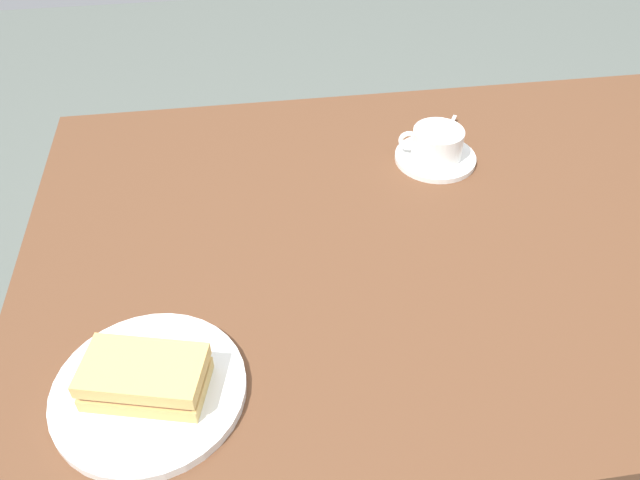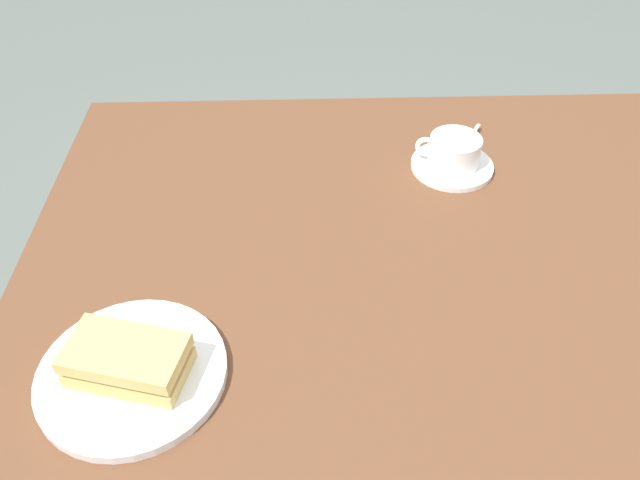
{
  "view_description": "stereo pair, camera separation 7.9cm",
  "coord_description": "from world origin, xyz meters",
  "px_view_note": "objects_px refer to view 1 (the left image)",
  "views": [
    {
      "loc": [
        0.28,
        0.73,
        1.43
      ],
      "look_at": [
        0.18,
        0.03,
        0.79
      ],
      "focal_mm": 35.31,
      "sensor_mm": 36.0,
      "label": 1
    },
    {
      "loc": [
        0.2,
        0.74,
        1.43
      ],
      "look_at": [
        0.18,
        0.03,
        0.79
      ],
      "focal_mm": 35.31,
      "sensor_mm": 36.0,
      "label": 2
    }
  ],
  "objects_px": {
    "sandwich_front": "(145,377)",
    "spoon": "(447,132)",
    "coffee_saucer": "(435,158)",
    "dining_table": "(421,263)",
    "coffee_cup": "(437,142)",
    "sandwich_plate": "(149,390)"
  },
  "relations": [
    {
      "from": "sandwich_front",
      "to": "spoon",
      "type": "bearing_deg",
      "value": -136.35
    },
    {
      "from": "coffee_saucer",
      "to": "spoon",
      "type": "relative_size",
      "value": 1.64
    },
    {
      "from": "dining_table",
      "to": "spoon",
      "type": "xyz_separation_m",
      "value": [
        -0.11,
        -0.25,
        0.09
      ]
    },
    {
      "from": "coffee_saucer",
      "to": "coffee_cup",
      "type": "xyz_separation_m",
      "value": [
        0.0,
        -0.0,
        0.03
      ]
    },
    {
      "from": "sandwich_plate",
      "to": "sandwich_front",
      "type": "xyz_separation_m",
      "value": [
        -0.0,
        0.0,
        0.03
      ]
    },
    {
      "from": "coffee_saucer",
      "to": "dining_table",
      "type": "bearing_deg",
      "value": 69.93
    },
    {
      "from": "dining_table",
      "to": "sandwich_plate",
      "type": "bearing_deg",
      "value": 30.82
    },
    {
      "from": "sandwich_front",
      "to": "coffee_cup",
      "type": "xyz_separation_m",
      "value": [
        -0.49,
        -0.44,
        0.0
      ]
    },
    {
      "from": "dining_table",
      "to": "coffee_saucer",
      "type": "xyz_separation_m",
      "value": [
        -0.07,
        -0.18,
        0.08
      ]
    },
    {
      "from": "sandwich_front",
      "to": "coffee_cup",
      "type": "height_order",
      "value": "coffee_cup"
    },
    {
      "from": "spoon",
      "to": "coffee_saucer",
      "type": "bearing_deg",
      "value": 58.77
    },
    {
      "from": "spoon",
      "to": "coffee_cup",
      "type": "bearing_deg",
      "value": 57.81
    },
    {
      "from": "coffee_cup",
      "to": "spoon",
      "type": "relative_size",
      "value": 1.26
    },
    {
      "from": "sandwich_plate",
      "to": "spoon",
      "type": "relative_size",
      "value": 2.66
    },
    {
      "from": "coffee_saucer",
      "to": "sandwich_plate",
      "type": "bearing_deg",
      "value": 41.66
    },
    {
      "from": "sandwich_front",
      "to": "spoon",
      "type": "height_order",
      "value": "sandwich_front"
    },
    {
      "from": "sandwich_front",
      "to": "coffee_saucer",
      "type": "xyz_separation_m",
      "value": [
        -0.49,
        -0.44,
        -0.03
      ]
    },
    {
      "from": "coffee_saucer",
      "to": "spoon",
      "type": "distance_m",
      "value": 0.08
    },
    {
      "from": "dining_table",
      "to": "sandwich_front",
      "type": "bearing_deg",
      "value": 31.06
    },
    {
      "from": "dining_table",
      "to": "coffee_cup",
      "type": "distance_m",
      "value": 0.23
    },
    {
      "from": "sandwich_front",
      "to": "coffee_saucer",
      "type": "bearing_deg",
      "value": -138.18
    },
    {
      "from": "dining_table",
      "to": "coffee_cup",
      "type": "relative_size",
      "value": 11.24
    }
  ]
}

